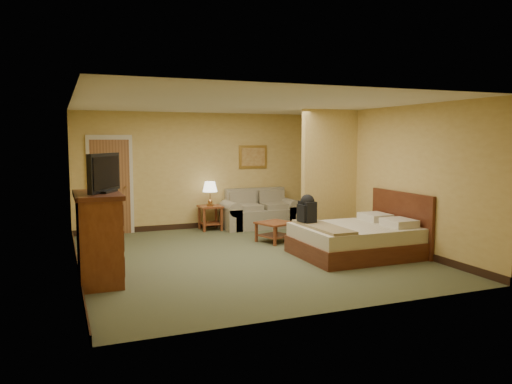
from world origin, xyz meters
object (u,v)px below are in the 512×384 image
loveseat (259,215)px  dresser (99,237)px  bed (358,239)px  coffee_table (275,228)px

loveseat → dresser: bearing=-139.2°
bed → coffee_table: bearing=119.1°
loveseat → bed: bed is taller
dresser → bed: dresser is taller
coffee_table → bed: 1.80m
loveseat → bed: size_ratio=0.88×
dresser → bed: size_ratio=0.64×
coffee_table → loveseat: bearing=78.4°
bed → dresser: bearing=-179.8°
dresser → bed: 4.31m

